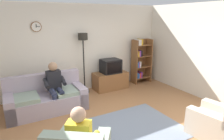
% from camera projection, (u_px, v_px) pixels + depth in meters
% --- Properties ---
extents(ground_plane, '(12.00, 12.00, 0.00)m').
position_uv_depth(ground_plane, '(125.00, 127.00, 4.28)').
color(ground_plane, '#9E6B42').
extents(back_wall_assembly, '(6.20, 0.17, 2.70)m').
position_uv_depth(back_wall_assembly, '(80.00, 49.00, 6.16)').
color(back_wall_assembly, silver).
rests_on(back_wall_assembly, ground_plane).
extents(right_wall, '(0.12, 5.80, 2.70)m').
position_uv_depth(right_wall, '(216.00, 54.00, 5.27)').
color(right_wall, silver).
rests_on(right_wall, ground_plane).
extents(couch, '(1.90, 0.89, 0.90)m').
position_uv_depth(couch, '(47.00, 99.00, 4.97)').
color(couch, '#A899A8').
rests_on(couch, ground_plane).
extents(tv_stand, '(1.10, 0.56, 0.55)m').
position_uv_depth(tv_stand, '(110.00, 80.00, 6.51)').
color(tv_stand, brown).
rests_on(tv_stand, ground_plane).
extents(tv, '(0.60, 0.49, 0.44)m').
position_uv_depth(tv, '(111.00, 66.00, 6.36)').
color(tv, black).
rests_on(tv, tv_stand).
extents(bookshelf, '(0.68, 0.36, 1.58)m').
position_uv_depth(bookshelf, '(140.00, 60.00, 7.02)').
color(bookshelf, brown).
rests_on(bookshelf, ground_plane).
extents(floor_lamp, '(0.28, 0.28, 1.85)m').
position_uv_depth(floor_lamp, '(83.00, 47.00, 5.87)').
color(floor_lamp, black).
rests_on(floor_lamp, ground_plane).
extents(armchair_near_bookshelf, '(0.93, 1.00, 0.90)m').
position_uv_depth(armchair_near_bookshelf, '(217.00, 122.00, 3.90)').
color(armchair_near_bookshelf, '#BCAD99').
rests_on(armchair_near_bookshelf, ground_plane).
extents(area_rug, '(2.20, 1.70, 0.01)m').
position_uv_depth(area_rug, '(130.00, 129.00, 4.18)').
color(area_rug, slate).
rests_on(area_rug, ground_plane).
extents(person_on_couch, '(0.51, 0.54, 1.24)m').
position_uv_depth(person_on_couch, '(55.00, 84.00, 4.88)').
color(person_on_couch, black).
rests_on(person_on_couch, ground_plane).
extents(person_in_left_armchair, '(0.62, 0.64, 1.12)m').
position_uv_depth(person_in_left_armchair, '(81.00, 137.00, 2.90)').
color(person_in_left_armchair, yellow).
rests_on(person_in_left_armchair, ground_plane).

